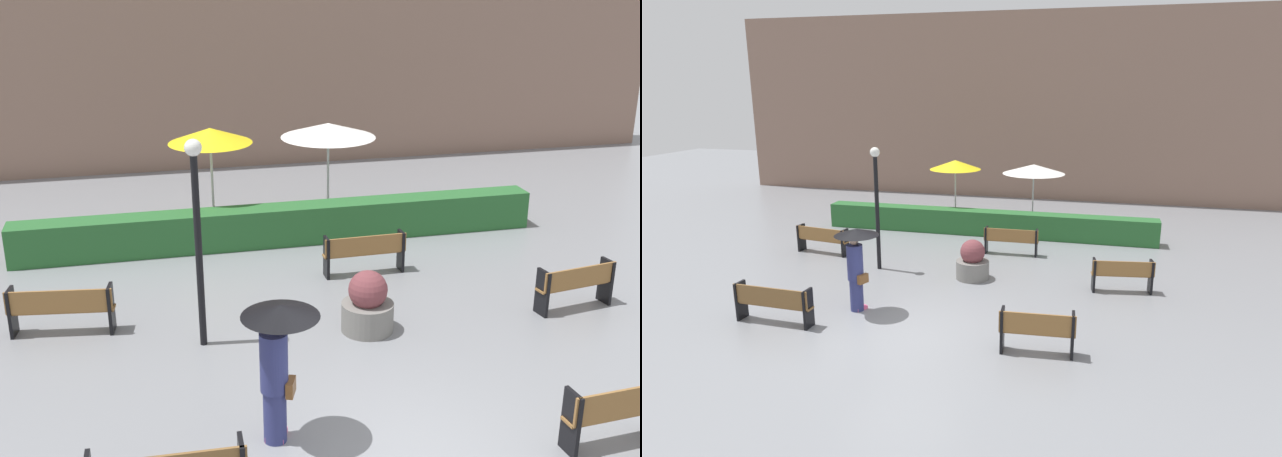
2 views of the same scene
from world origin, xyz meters
TOP-DOWN VIEW (x-y plane):
  - bench_far_right at (4.78, 3.65)m, footprint 1.61×0.58m
  - bench_back_row at (1.42, 6.18)m, footprint 1.74×0.36m
  - bench_near_right at (3.03, -0.33)m, footprint 1.54×0.47m
  - bench_far_left at (-4.49, 4.80)m, footprint 1.84×0.61m
  - pedestrian_with_umbrella at (-1.39, 0.82)m, footprint 1.05×1.05m
  - planter_pot at (0.74, 3.72)m, footprint 0.93×0.93m
  - lamp_post at (-2.13, 3.86)m, footprint 0.28×0.28m
  - patio_umbrella_yellow at (-1.34, 9.59)m, footprint 1.96×1.96m
  - patio_umbrella_white at (1.60, 10.07)m, footprint 2.35×2.35m
  - hedge_strip at (0.12, 8.40)m, footprint 11.97×0.70m
  - building_facade at (0.00, 16.00)m, footprint 28.00×1.20m

SIDE VIEW (x-z plane):
  - hedge_strip at x=0.12m, z-range 0.00..0.88m
  - planter_pot at x=0.74m, z-range -0.08..1.04m
  - bench_far_left at x=-4.49m, z-range 0.08..0.95m
  - bench_back_row at x=1.42m, z-range 0.09..0.95m
  - bench_far_right at x=4.78m, z-range 0.08..0.96m
  - bench_near_right at x=3.03m, z-range 0.08..1.00m
  - pedestrian_with_umbrella at x=-1.39m, z-range 0.34..2.39m
  - patio_umbrella_white at x=1.60m, z-range 1.02..3.41m
  - lamp_post at x=-2.13m, z-range 0.43..4.02m
  - patio_umbrella_yellow at x=-1.34m, z-range 1.08..3.60m
  - building_facade at x=0.00m, z-range 0.00..8.55m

